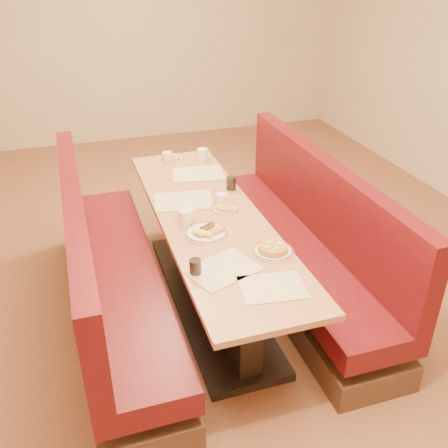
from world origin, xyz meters
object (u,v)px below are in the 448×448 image
object	(u,v)px
booth_left	(109,280)
soda_tumbler_mid	(231,183)
coffee_mug_a	(222,199)
pancake_plate	(273,250)
diner_table	(210,261)
coffee_mug_d	(168,157)
coffee_mug_b	(186,217)
booth_right	(301,246)
soda_tumbler_near	(195,267)
coffee_mug_c	(203,154)
eggs_plate	(206,232)

from	to	relation	value
booth_left	soda_tumbler_mid	xyz separation A→B (m)	(1.01, 0.36, 0.44)
booth_left	coffee_mug_a	xyz separation A→B (m)	(0.86, 0.12, 0.43)
booth_left	pancake_plate	size ratio (longest dim) A/B	9.93
diner_table	booth_left	size ratio (longest dim) A/B	1.00
diner_table	coffee_mug_d	bearing A→B (deg)	93.45
diner_table	coffee_mug_b	size ratio (longest dim) A/B	18.83
booth_left	booth_right	distance (m)	1.46
booth_left	coffee_mug_d	xyz separation A→B (m)	(0.67, 1.07, 0.43)
coffee_mug_a	soda_tumbler_near	xyz separation A→B (m)	(-0.41, -0.79, 0.00)
booth_right	soda_tumbler_near	world-z (taller)	booth_right
diner_table	soda_tumbler_mid	size ratio (longest dim) A/B	24.60
coffee_mug_b	coffee_mug_d	size ratio (longest dim) A/B	1.13
booth_left	coffee_mug_b	size ratio (longest dim) A/B	18.83
coffee_mug_c	soda_tumbler_near	bearing A→B (deg)	-127.51
coffee_mug_c	coffee_mug_d	world-z (taller)	coffee_mug_c
coffee_mug_a	soda_tumbler_mid	world-z (taller)	soda_tumbler_mid
coffee_mug_d	pancake_plate	bearing A→B (deg)	-67.90
booth_left	booth_right	world-z (taller)	same
coffee_mug_c	eggs_plate	bearing A→B (deg)	-125.27
eggs_plate	soda_tumbler_mid	size ratio (longest dim) A/B	2.79
diner_table	coffee_mug_d	distance (m)	1.15
booth_right	eggs_plate	distance (m)	0.96
diner_table	coffee_mug_c	bearing A→B (deg)	76.78
booth_left	soda_tumbler_near	world-z (taller)	booth_left
booth_right	coffee_mug_a	size ratio (longest dim) A/B	21.77
pancake_plate	soda_tumbler_near	distance (m)	0.51
coffee_mug_a	coffee_mug_c	xyz separation A→B (m)	(0.11, 0.89, 0.01)
eggs_plate	coffee_mug_d	bearing A→B (deg)	88.46
coffee_mug_a	coffee_mug_d	world-z (taller)	same
diner_table	soda_tumbler_near	bearing A→B (deg)	-112.94
diner_table	soda_tumbler_near	world-z (taller)	soda_tumbler_near
pancake_plate	diner_table	bearing A→B (deg)	111.21
booth_right	soda_tumbler_near	size ratio (longest dim) A/B	26.55
pancake_plate	coffee_mug_c	xyz separation A→B (m)	(0.01, 1.60, 0.03)
booth_right	pancake_plate	bearing A→B (deg)	-130.71
eggs_plate	diner_table	bearing A→B (deg)	68.44
pancake_plate	coffee_mug_a	size ratio (longest dim) A/B	2.19
diner_table	booth_right	distance (m)	0.73
coffee_mug_a	coffee_mug_d	bearing A→B (deg)	121.54
coffee_mug_a	soda_tumbler_near	distance (m)	0.89
pancake_plate	soda_tumbler_mid	distance (m)	0.95
booth_right	coffee_mug_b	distance (m)	1.02
eggs_plate	coffee_mug_a	world-z (taller)	coffee_mug_a
coffee_mug_d	coffee_mug_a	bearing A→B (deg)	-66.26
booth_right	coffee_mug_c	bearing A→B (deg)	115.89
soda_tumbler_mid	coffee_mug_a	bearing A→B (deg)	-122.05
coffee_mug_c	coffee_mug_d	xyz separation A→B (m)	(-0.30, 0.05, -0.01)
booth_right	coffee_mug_d	bearing A→B (deg)	126.72
coffee_mug_c	soda_tumbler_mid	size ratio (longest dim) A/B	1.31
booth_right	coffee_mug_b	world-z (taller)	booth_right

